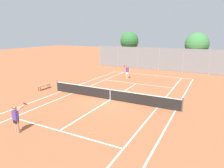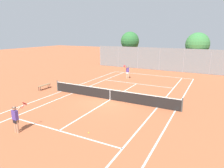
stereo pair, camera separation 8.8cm
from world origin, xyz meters
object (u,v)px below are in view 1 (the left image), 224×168
at_px(player_near_side, 16,118).
at_px(courtside_bench, 44,85).
at_px(tennis_net, 110,94).
at_px(loose_tennis_ball_5, 89,133).
at_px(tree_behind_right, 197,45).
at_px(tree_behind_left, 130,42).
at_px(loose_tennis_ball_0, 150,82).
at_px(loose_tennis_ball_2, 166,101).
at_px(loose_tennis_ball_4, 176,83).
at_px(player_far_left, 127,71).
at_px(loose_tennis_ball_3, 75,90).

xyz_separation_m(player_near_side, courtside_bench, (-5.58, 7.51, -0.52)).
distance_m(tennis_net, loose_tennis_ball_5, 6.12).
bearing_deg(tree_behind_right, tree_behind_left, 168.59).
relative_size(loose_tennis_ball_0, courtside_bench, 0.04).
relative_size(tennis_net, player_near_side, 6.76).
relative_size(tennis_net, loose_tennis_ball_2, 181.82).
distance_m(loose_tennis_ball_4, tree_behind_left, 15.89).
relative_size(player_far_left, loose_tennis_ball_3, 26.88).
xyz_separation_m(player_far_left, loose_tennis_ball_4, (6.00, 0.46, -0.89)).
relative_size(player_near_side, loose_tennis_ball_2, 26.88).
relative_size(player_far_left, courtside_bench, 1.18).
bearing_deg(player_near_side, loose_tennis_ball_0, 78.22).
bearing_deg(courtside_bench, tree_behind_left, 87.02).
bearing_deg(loose_tennis_ball_3, loose_tennis_ball_2, 5.79).
bearing_deg(loose_tennis_ball_4, loose_tennis_ball_5, -98.74).
height_order(loose_tennis_ball_4, courtside_bench, courtside_bench).
xyz_separation_m(player_far_left, loose_tennis_ball_0, (3.21, -0.72, -0.89)).
bearing_deg(courtside_bench, loose_tennis_ball_4, 38.01).
distance_m(loose_tennis_ball_2, tree_behind_right, 16.31).
height_order(tennis_net, loose_tennis_ball_5, tennis_net).
xyz_separation_m(player_far_left, loose_tennis_ball_3, (-2.50, -7.43, -0.89)).
distance_m(tennis_net, player_far_left, 8.65).
distance_m(loose_tennis_ball_0, loose_tennis_ball_2, 6.62).
distance_m(player_far_left, tree_behind_left, 12.89).
bearing_deg(loose_tennis_ball_2, player_far_left, 134.45).
relative_size(loose_tennis_ball_0, loose_tennis_ball_3, 1.00).
xyz_separation_m(tennis_net, loose_tennis_ball_4, (4.00, 8.86, -0.48)).
distance_m(loose_tennis_ball_5, courtside_bench, 10.91).
distance_m(courtside_bench, tree_behind_right, 22.19).
relative_size(courtside_bench, tree_behind_left, 0.25).
relative_size(tennis_net, loose_tennis_ball_0, 181.82).
bearing_deg(tennis_net, loose_tennis_ball_3, 167.79).
relative_size(loose_tennis_ball_4, tree_behind_right, 0.01).
relative_size(loose_tennis_ball_2, tree_behind_right, 0.01).
bearing_deg(loose_tennis_ball_4, courtside_bench, -141.99).
relative_size(loose_tennis_ball_2, courtside_bench, 0.04).
bearing_deg(loose_tennis_ball_4, tree_behind_left, 133.22).
bearing_deg(loose_tennis_ball_2, player_near_side, -123.76).
height_order(loose_tennis_ball_4, tree_behind_right, tree_behind_right).
height_order(loose_tennis_ball_3, tree_behind_left, tree_behind_left).
distance_m(loose_tennis_ball_0, courtside_bench, 11.79).
bearing_deg(loose_tennis_ball_2, tree_behind_left, 121.00).
distance_m(player_near_side, loose_tennis_ball_0, 15.73).
height_order(player_near_side, loose_tennis_ball_4, player_near_side).
distance_m(loose_tennis_ball_4, courtside_bench, 14.68).
bearing_deg(tennis_net, courtside_bench, -178.67).
xyz_separation_m(tennis_net, player_far_left, (-2.00, 8.40, 0.42)).
bearing_deg(loose_tennis_ball_0, player_far_left, 167.39).
distance_m(tennis_net, tree_behind_right, 18.73).
bearing_deg(loose_tennis_ball_4, tennis_net, -114.29).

